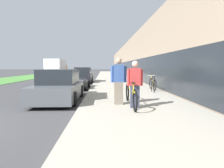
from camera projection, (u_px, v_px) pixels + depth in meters
sidewalk_slab at (114, 78)px, 25.78m from camera, size 4.47×70.00×0.11m
storefront_facade at (154, 60)px, 33.82m from camera, size 10.01×70.00×5.33m
lawn_strip at (26, 77)px, 29.22m from camera, size 5.33×70.00×0.03m
tandem_bicycle at (131, 95)px, 7.46m from camera, size 0.52×2.82×0.94m
person_rider at (135, 84)px, 7.06m from camera, size 0.57×0.22×1.67m
person_bystander at (119, 81)px, 7.69m from camera, size 0.61×0.24×1.81m
bike_rack_hoop at (153, 83)px, 11.43m from camera, size 0.05×0.60×0.84m
cruiser_bike_nearest at (153, 84)px, 12.57m from camera, size 0.52×1.66×0.89m
parked_sedan_curbside at (59, 87)px, 9.10m from camera, size 1.85×4.30×1.45m
vintage_roadster_curbside at (77, 82)px, 14.03m from camera, size 1.71×3.83×1.09m
parked_sedan_far at (83, 76)px, 19.41m from camera, size 1.78×4.12×1.50m
moving_truck at (56, 68)px, 29.32m from camera, size 2.21×6.04×2.63m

